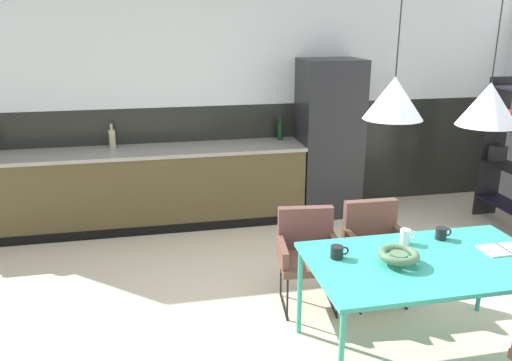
% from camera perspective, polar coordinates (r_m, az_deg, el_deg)
% --- Properties ---
extents(ground_plane, '(9.13, 9.13, 0.00)m').
position_cam_1_polar(ground_plane, '(3.91, 8.08, -18.31)').
color(ground_plane, beige).
extents(back_wall_splashback_dark, '(7.02, 0.12, 1.31)m').
position_cam_1_polar(back_wall_splashback_dark, '(6.34, -0.92, 2.66)').
color(back_wall_splashback_dark, black).
rests_on(back_wall_splashback_dark, ground).
extents(back_wall_panel_upper, '(7.02, 0.12, 1.31)m').
position_cam_1_polar(back_wall_panel_upper, '(6.13, -0.98, 14.56)').
color(back_wall_panel_upper, silver).
rests_on(back_wall_panel_upper, back_wall_splashback_dark).
extents(kitchen_counter, '(3.93, 0.63, 0.90)m').
position_cam_1_polar(kitchen_counter, '(5.95, -13.68, -0.92)').
color(kitchen_counter, '#4F4326').
rests_on(kitchen_counter, ground).
extents(refrigerator_column, '(0.70, 0.60, 1.85)m').
position_cam_1_polar(refrigerator_column, '(6.17, 8.07, 4.66)').
color(refrigerator_column, '#232326').
rests_on(refrigerator_column, ground).
extents(dining_table, '(1.60, 0.93, 0.73)m').
position_cam_1_polar(dining_table, '(3.68, 18.52, -8.99)').
color(dining_table, teal).
rests_on(dining_table, ground).
extents(armchair_facing_counter, '(0.50, 0.48, 0.82)m').
position_cam_1_polar(armchair_facing_counter, '(4.42, 13.04, -6.32)').
color(armchair_facing_counter, brown).
rests_on(armchair_facing_counter, ground).
extents(armchair_far_side, '(0.54, 0.52, 0.80)m').
position_cam_1_polar(armchair_far_side, '(4.24, 5.75, -7.28)').
color(armchair_far_side, brown).
rests_on(armchair_far_side, ground).
extents(fruit_bowl, '(0.27, 0.27, 0.09)m').
position_cam_1_polar(fruit_bowl, '(3.53, 15.58, -8.06)').
color(fruit_bowl, '#4C704C').
rests_on(fruit_bowl, dining_table).
extents(open_book, '(0.32, 0.19, 0.02)m').
position_cam_1_polar(open_book, '(4.01, 25.86, -6.91)').
color(open_book, white).
rests_on(open_book, dining_table).
extents(mug_glass_clear, '(0.13, 0.09, 0.09)m').
position_cam_1_polar(mug_glass_clear, '(3.53, 9.03, -7.86)').
color(mug_glass_clear, black).
rests_on(mug_glass_clear, dining_table).
extents(mug_wide_latte, '(0.12, 0.08, 0.09)m').
position_cam_1_polar(mug_wide_latte, '(4.01, 19.92, -5.54)').
color(mug_wide_latte, black).
rests_on(mug_wide_latte, dining_table).
extents(mug_tall_blue, '(0.12, 0.07, 0.11)m').
position_cam_1_polar(mug_tall_blue, '(3.85, 16.30, -5.97)').
color(mug_tall_blue, white).
rests_on(mug_tall_blue, dining_table).
extents(bottle_wine_green, '(0.07, 0.07, 0.27)m').
position_cam_1_polar(bottle_wine_green, '(5.97, -15.69, 4.54)').
color(bottle_wine_green, tan).
rests_on(bottle_wine_green, kitchen_counter).
extents(bottle_oil_tall, '(0.07, 0.07, 0.28)m').
position_cam_1_polar(bottle_oil_tall, '(6.14, 2.71, 5.52)').
color(bottle_oil_tall, '#0F3319').
rests_on(bottle_oil_tall, kitchen_counter).
extents(pendant_lamp_over_table_near, '(0.36, 0.36, 0.87)m').
position_cam_1_polar(pendant_lamp_over_table_near, '(3.24, 15.08, 8.84)').
color(pendant_lamp_over_table_near, black).
extents(pendant_lamp_over_table_far, '(0.38, 0.38, 0.94)m').
position_cam_1_polar(pendant_lamp_over_table_far, '(3.56, 24.44, 7.73)').
color(pendant_lamp_over_table_far, black).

